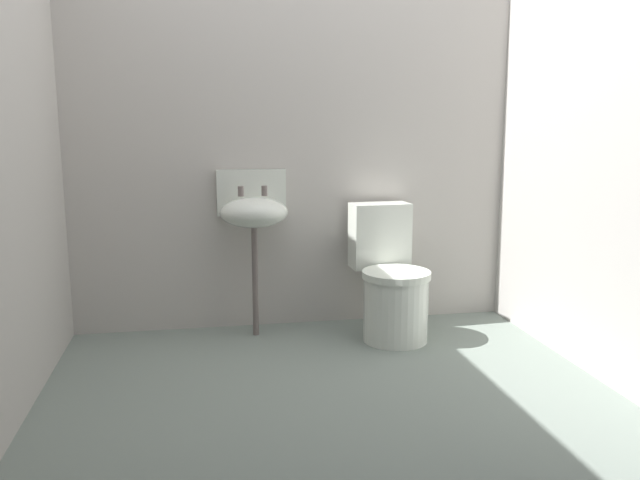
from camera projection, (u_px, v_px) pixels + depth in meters
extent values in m
cube|color=gray|center=(331.00, 404.00, 3.07)|extent=(3.13, 2.70, 0.08)
cube|color=beige|center=(294.00, 126.00, 3.99)|extent=(3.13, 0.10, 2.49)
cube|color=#B8B4AF|center=(610.00, 128.00, 3.18)|extent=(0.10, 2.50, 2.49)
cylinder|color=white|center=(396.00, 309.00, 3.81)|extent=(0.40, 0.40, 0.38)
cylinder|color=white|center=(396.00, 275.00, 3.77)|extent=(0.43, 0.43, 0.04)
cube|color=white|center=(380.00, 235.00, 4.02)|extent=(0.37, 0.20, 0.40)
cylinder|color=#6E625E|center=(255.00, 282.00, 3.88)|extent=(0.04, 0.04, 0.66)
ellipsoid|color=white|center=(254.00, 212.00, 3.80)|extent=(0.40, 0.32, 0.18)
cube|color=white|center=(251.00, 192.00, 3.94)|extent=(0.42, 0.04, 0.28)
cylinder|color=#6E625E|center=(241.00, 191.00, 3.83)|extent=(0.04, 0.04, 0.06)
cylinder|color=#6E625E|center=(264.00, 191.00, 3.85)|extent=(0.04, 0.04, 0.06)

